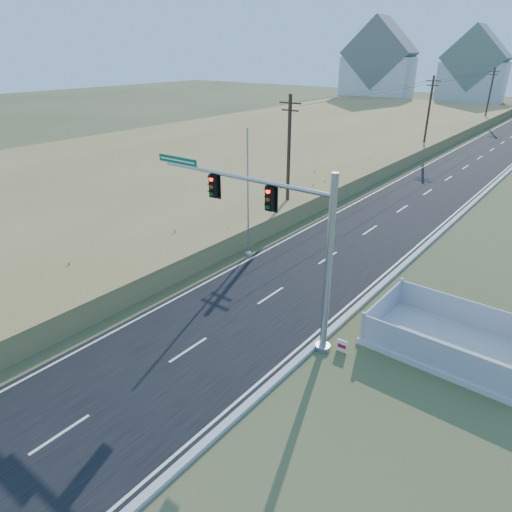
{
  "coord_description": "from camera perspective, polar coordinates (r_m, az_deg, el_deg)",
  "views": [
    {
      "loc": [
        12.27,
        -12.98,
        11.92
      ],
      "look_at": [
        0.81,
        1.71,
        3.4
      ],
      "focal_mm": 32.0,
      "sensor_mm": 36.0,
      "label": 1
    }
  ],
  "objects": [
    {
      "name": "ground",
      "position": [
        21.47,
        -4.57,
        -9.24
      ],
      "size": [
        260.0,
        260.0,
        0.0
      ],
      "primitive_type": "plane",
      "color": "#3E4A24",
      "rests_on": "ground"
    },
    {
      "name": "road",
      "position": [
        65.25,
        27.03,
        11.46
      ],
      "size": [
        8.0,
        180.0,
        0.06
      ],
      "primitive_type": "cube",
      "color": "black",
      "rests_on": "ground"
    },
    {
      "name": "reed_marsh",
      "position": [
        65.18,
        3.62,
        14.57
      ],
      "size": [
        38.0,
        110.0,
        1.3
      ],
      "primitive_type": "cube",
      "color": "#AC834D",
      "rests_on": "ground"
    },
    {
      "name": "utility_pole_near",
      "position": [
        34.46,
        4.11,
        12.39
      ],
      "size": [
        1.8,
        0.26,
        9.0
      ],
      "color": "#422D1E",
      "rests_on": "ground"
    },
    {
      "name": "utility_pole_mid",
      "position": [
        61.37,
        20.74,
        16.3
      ],
      "size": [
        1.8,
        0.26,
        9.0
      ],
      "color": "#422D1E",
      "rests_on": "ground"
    },
    {
      "name": "utility_pole_far",
      "position": [
        90.25,
        27.17,
        17.45
      ],
      "size": [
        1.8,
        0.26,
        9.0
      ],
      "color": "#422D1E",
      "rests_on": "ground"
    },
    {
      "name": "condo_nw",
      "position": [
        123.73,
        15.06,
        21.85
      ],
      "size": [
        17.69,
        13.38,
        19.05
      ],
      "rotation": [
        0.0,
        0.0,
        0.14
      ],
      "color": "silver",
      "rests_on": "ground"
    },
    {
      "name": "condo_nnw",
      "position": [
        124.81,
        25.54,
        20.09
      ],
      "size": [
        14.93,
        11.17,
        17.03
      ],
      "rotation": [
        0.0,
        0.0,
        0.07
      ],
      "color": "silver",
      "rests_on": "ground"
    },
    {
      "name": "traffic_signal_mast",
      "position": [
        18.95,
        4.14,
        2.21
      ],
      "size": [
        9.79,
        0.67,
        7.79
      ],
      "rotation": [
        0.0,
        0.0,
        0.02
      ],
      "color": "#9EA0A5",
      "rests_on": "ground"
    },
    {
      "name": "fence_enclosure",
      "position": [
        21.8,
        22.79,
        -9.86
      ],
      "size": [
        6.49,
        4.48,
        1.47
      ],
      "rotation": [
        0.0,
        0.0,
        -0.01
      ],
      "color": "#B7B5AD",
      "rests_on": "ground"
    },
    {
      "name": "open_sign",
      "position": [
        20.2,
        10.69,
        -10.99
      ],
      "size": [
        0.47,
        0.09,
        0.58
      ],
      "rotation": [
        0.0,
        0.0,
        0.06
      ],
      "color": "white",
      "rests_on": "ground"
    },
    {
      "name": "flagpole",
      "position": [
        27.74,
        -1.02,
        6.08
      ],
      "size": [
        0.35,
        0.35,
        7.82
      ],
      "color": "#B7B5AD",
      "rests_on": "ground"
    }
  ]
}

